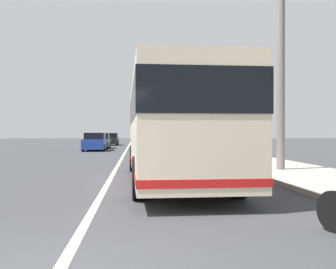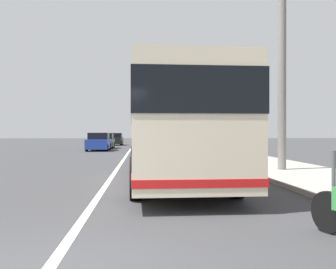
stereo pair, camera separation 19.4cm
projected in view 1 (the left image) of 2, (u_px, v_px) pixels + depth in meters
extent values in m
cube|color=#9E998E|center=(295.00, 172.00, 14.73)|extent=(110.00, 3.60, 0.14)
cube|color=silver|center=(112.00, 175.00, 14.17)|extent=(110.00, 0.16, 0.01)
cube|color=beige|center=(172.00, 126.00, 12.48)|extent=(10.64, 2.79, 2.80)
cube|color=black|center=(172.00, 108.00, 12.48)|extent=(10.68, 2.83, 0.89)
cube|color=red|center=(172.00, 162.00, 12.48)|extent=(10.67, 2.82, 0.16)
cylinder|color=black|center=(134.00, 159.00, 15.73)|extent=(1.01, 0.32, 1.00)
cylinder|color=black|center=(191.00, 158.00, 15.97)|extent=(1.01, 0.32, 1.00)
cylinder|color=black|center=(139.00, 178.00, 9.00)|extent=(1.01, 0.32, 1.00)
cylinder|color=black|center=(238.00, 177.00, 9.24)|extent=(1.01, 0.32, 1.00)
cylinder|color=black|center=(334.00, 212.00, 6.05)|extent=(0.64, 0.28, 0.64)
cube|color=black|center=(111.00, 140.00, 48.85)|extent=(4.21, 1.75, 0.83)
cube|color=black|center=(111.00, 135.00, 48.89)|extent=(1.98, 1.59, 0.51)
cylinder|color=black|center=(117.00, 143.00, 47.53)|extent=(0.64, 0.23, 0.64)
cylinder|color=black|center=(104.00, 143.00, 47.41)|extent=(0.64, 0.23, 0.64)
cylinder|color=black|center=(118.00, 142.00, 50.28)|extent=(0.64, 0.23, 0.64)
cylinder|color=black|center=(106.00, 142.00, 50.17)|extent=(0.64, 0.23, 0.64)
cube|color=#2D7238|center=(100.00, 143.00, 38.77)|extent=(4.38, 1.74, 0.74)
cube|color=black|center=(101.00, 136.00, 38.97)|extent=(2.39, 1.60, 0.54)
cylinder|color=black|center=(107.00, 146.00, 37.39)|extent=(0.64, 0.22, 0.64)
cylinder|color=black|center=(91.00, 146.00, 37.26)|extent=(0.64, 0.22, 0.64)
cylinder|color=black|center=(109.00, 145.00, 40.27)|extent=(0.64, 0.22, 0.64)
cylinder|color=black|center=(94.00, 145.00, 40.14)|extent=(0.64, 0.22, 0.64)
cube|color=navy|center=(95.00, 144.00, 33.78)|extent=(4.30, 1.82, 0.81)
cube|color=black|center=(95.00, 136.00, 33.91)|extent=(2.22, 1.67, 0.56)
cylinder|color=black|center=(103.00, 148.00, 32.43)|extent=(0.64, 0.22, 0.64)
cylinder|color=black|center=(83.00, 148.00, 32.30)|extent=(0.64, 0.22, 0.64)
cylinder|color=black|center=(106.00, 146.00, 35.26)|extent=(0.64, 0.22, 0.64)
cylinder|color=black|center=(87.00, 146.00, 35.12)|extent=(0.64, 0.22, 0.64)
cube|color=red|center=(142.00, 141.00, 46.57)|extent=(4.19, 1.92, 0.75)
cube|color=black|center=(142.00, 136.00, 46.50)|extent=(1.95, 1.73, 0.47)
cylinder|color=black|center=(135.00, 143.00, 47.89)|extent=(0.64, 0.23, 0.64)
cylinder|color=black|center=(149.00, 143.00, 47.99)|extent=(0.64, 0.23, 0.64)
cylinder|color=black|center=(135.00, 143.00, 45.15)|extent=(0.64, 0.23, 0.64)
cylinder|color=black|center=(149.00, 143.00, 45.25)|extent=(0.64, 0.23, 0.64)
cylinder|color=slate|center=(281.00, 66.00, 15.05)|extent=(0.31, 0.31, 8.24)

